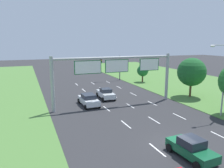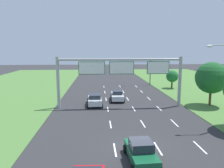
{
  "view_description": "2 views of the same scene",
  "coord_description": "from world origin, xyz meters",
  "px_view_note": "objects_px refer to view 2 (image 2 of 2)",
  "views": [
    {
      "loc": [
        -11.31,
        -13.99,
        8.73
      ],
      "look_at": [
        -1.81,
        9.87,
        3.71
      ],
      "focal_mm": 35.0,
      "sensor_mm": 36.0,
      "label": 1
    },
    {
      "loc": [
        -3.08,
        -16.36,
        7.94
      ],
      "look_at": [
        -1.23,
        11.39,
        3.53
      ],
      "focal_mm": 35.0,
      "sensor_mm": 36.0,
      "label": 2
    }
  ],
  "objects_px": {
    "car_near_red": "(95,100)",
    "car_lead_silver": "(117,96)",
    "roadside_tree_far": "(172,76)",
    "roadside_tree_mid": "(211,78)",
    "sign_gantry": "(121,72)",
    "traffic_light_mast": "(142,68)",
    "car_far_ahead": "(141,151)"
  },
  "relations": [
    {
      "from": "car_near_red",
      "to": "car_far_ahead",
      "type": "bearing_deg",
      "value": -79.94
    },
    {
      "from": "traffic_light_mast",
      "to": "car_lead_silver",
      "type": "bearing_deg",
      "value": -115.2
    },
    {
      "from": "traffic_light_mast",
      "to": "roadside_tree_mid",
      "type": "xyz_separation_m",
      "value": [
        6.13,
        -18.41,
        0.15
      ]
    },
    {
      "from": "car_far_ahead",
      "to": "roadside_tree_mid",
      "type": "relative_size",
      "value": 0.66
    },
    {
      "from": "car_near_red",
      "to": "car_lead_silver",
      "type": "height_order",
      "value": "car_near_red"
    },
    {
      "from": "car_lead_silver",
      "to": "sign_gantry",
      "type": "height_order",
      "value": "sign_gantry"
    },
    {
      "from": "car_near_red",
      "to": "traffic_light_mast",
      "type": "xyz_separation_m",
      "value": [
        10.22,
        16.95,
        3.06
      ]
    },
    {
      "from": "car_near_red",
      "to": "car_lead_silver",
      "type": "relative_size",
      "value": 1.01
    },
    {
      "from": "roadside_tree_far",
      "to": "car_lead_silver",
      "type": "bearing_deg",
      "value": -140.6
    },
    {
      "from": "car_far_ahead",
      "to": "car_near_red",
      "type": "bearing_deg",
      "value": 98.97
    },
    {
      "from": "car_far_ahead",
      "to": "sign_gantry",
      "type": "bearing_deg",
      "value": 86.41
    },
    {
      "from": "sign_gantry",
      "to": "roadside_tree_mid",
      "type": "xyz_separation_m",
      "value": [
        12.73,
        -0.22,
        -0.94
      ]
    },
    {
      "from": "sign_gantry",
      "to": "roadside_tree_far",
      "type": "relative_size",
      "value": 4.61
    },
    {
      "from": "roadside_tree_far",
      "to": "traffic_light_mast",
      "type": "bearing_deg",
      "value": 142.08
    },
    {
      "from": "car_near_red",
      "to": "car_lead_silver",
      "type": "bearing_deg",
      "value": 35.47
    },
    {
      "from": "car_far_ahead",
      "to": "roadside_tree_mid",
      "type": "bearing_deg",
      "value": 46.16
    },
    {
      "from": "car_near_red",
      "to": "car_far_ahead",
      "type": "relative_size",
      "value": 1.11
    },
    {
      "from": "car_near_red",
      "to": "sign_gantry",
      "type": "distance_m",
      "value": 5.65
    },
    {
      "from": "car_near_red",
      "to": "roadside_tree_mid",
      "type": "distance_m",
      "value": 16.73
    },
    {
      "from": "sign_gantry",
      "to": "car_far_ahead",
      "type": "bearing_deg",
      "value": -90.64
    },
    {
      "from": "sign_gantry",
      "to": "traffic_light_mast",
      "type": "height_order",
      "value": "sign_gantry"
    },
    {
      "from": "roadside_tree_mid",
      "to": "car_near_red",
      "type": "bearing_deg",
      "value": 174.9
    },
    {
      "from": "sign_gantry",
      "to": "roadside_tree_far",
      "type": "xyz_separation_m",
      "value": [
        12.07,
        13.93,
        -2.46
      ]
    },
    {
      "from": "roadside_tree_mid",
      "to": "roadside_tree_far",
      "type": "xyz_separation_m",
      "value": [
        -0.66,
        14.15,
        -1.52
      ]
    },
    {
      "from": "car_near_red",
      "to": "traffic_light_mast",
      "type": "relative_size",
      "value": 0.81
    },
    {
      "from": "car_lead_silver",
      "to": "roadside_tree_mid",
      "type": "distance_m",
      "value": 13.88
    },
    {
      "from": "car_lead_silver",
      "to": "sign_gantry",
      "type": "xyz_separation_m",
      "value": [
        0.13,
        -3.91,
        4.18
      ]
    },
    {
      "from": "car_lead_silver",
      "to": "car_far_ahead",
      "type": "xyz_separation_m",
      "value": [
        -0.04,
        -19.03,
        -0.0
      ]
    },
    {
      "from": "car_lead_silver",
      "to": "sign_gantry",
      "type": "distance_m",
      "value": 5.72
    },
    {
      "from": "car_lead_silver",
      "to": "car_near_red",
      "type": "bearing_deg",
      "value": -140.15
    },
    {
      "from": "car_lead_silver",
      "to": "traffic_light_mast",
      "type": "bearing_deg",
      "value": 67.31
    },
    {
      "from": "car_near_red",
      "to": "roadside_tree_far",
      "type": "relative_size",
      "value": 1.22
    }
  ]
}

